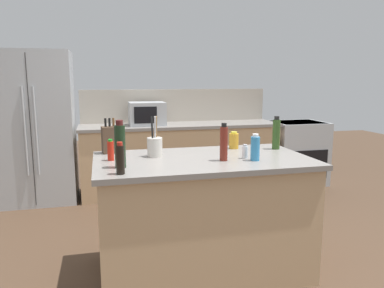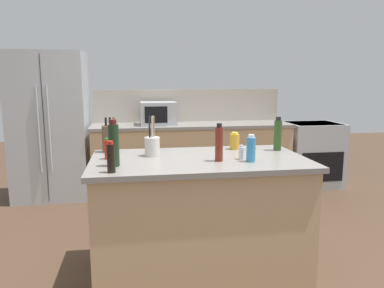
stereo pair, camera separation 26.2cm
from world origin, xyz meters
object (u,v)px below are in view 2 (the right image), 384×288
Objects in this scene: salt_shaker at (241,153)px; vinegar_bottle at (219,143)px; hot_sauce_bottle at (108,149)px; refrigerator at (51,126)px; microwave at (158,113)px; range_oven at (312,154)px; honey_jar at (235,141)px; utensil_crock at (152,146)px; olive_oil_bottle at (278,135)px; dish_soap_bottle at (251,149)px; knife_block at (110,138)px; wine_bottle at (114,144)px; soy_sauce_bottle at (111,158)px.

vinegar_bottle is (-0.19, -0.04, 0.08)m from salt_shaker.
refrigerator is at bearing 111.51° from hot_sauce_bottle.
microwave reaches higher than hot_sauce_bottle.
range_oven is at bearing -0.81° from refrigerator.
range_oven is (3.62, -0.05, -0.48)m from refrigerator.
refrigerator reaches higher than microwave.
microwave is at bearing 180.00° from range_oven.
range_oven is 2.31m from microwave.
hot_sauce_bottle reaches higher than honey_jar.
salt_shaker is (1.01, -0.17, -0.03)m from hot_sauce_bottle.
utensil_crock is 1.11× the size of olive_oil_bottle.
knife_block is at bearing 151.99° from dish_soap_bottle.
wine_bottle reaches higher than vinegar_bottle.
microwave is at bearing 105.72° from honey_jar.
knife_block reaches higher than soy_sauce_bottle.
utensil_crock is 0.35m from hot_sauce_bottle.
refrigerator reaches higher than dish_soap_bottle.
olive_oil_bottle is (-1.35, -1.99, 0.61)m from range_oven.
hot_sauce_bottle is at bearing 166.11° from dish_soap_bottle.
range_oven is 3.53m from hot_sauce_bottle.
honey_jar is (1.07, 0.24, -0.01)m from hot_sauce_bottle.
refrigerator reaches higher than honey_jar.
microwave reaches higher than dish_soap_bottle.
vinegar_bottle reaches higher than soy_sauce_bottle.
honey_jar is at bearing 61.34° from vinegar_bottle.
knife_block is 0.88× the size of wine_bottle.
range_oven is at bearing 37.51° from hot_sauce_bottle.
salt_shaker is 0.11m from dish_soap_bottle.
wine_bottle is (-2.71, -2.37, 0.63)m from range_oven.
soy_sauce_bottle is 0.19m from wine_bottle.
vinegar_bottle is (0.28, -2.33, -0.02)m from microwave.
range_oven is 6.19× the size of honey_jar.
vinegar_bottle reaches higher than range_oven.
utensil_crock reaches higher than soy_sauce_bottle.
wine_bottle is at bearing -76.63° from hot_sauce_bottle.
utensil_crock reaches higher than microwave.
dish_soap_bottle is at bearing -0.72° from wine_bottle.
hot_sauce_bottle is 0.44m from soy_sauce_bottle.
utensil_crock reaches higher than vinegar_bottle.
range_oven is 3.17× the size of knife_block.
soy_sauce_bottle is 0.81m from vinegar_bottle.
hot_sauce_bottle is at bearing -167.28° from honey_jar.
wine_bottle is (0.06, -0.25, 0.08)m from hot_sauce_bottle.
microwave is at bearing 96.94° from vinegar_bottle.
utensil_crock is at bearing -95.43° from microwave.
dish_soap_bottle is at bearing -24.51° from utensil_crock.
utensil_crock is at bearing -176.43° from olive_oil_bottle.
vinegar_bottle is (-0.59, -0.34, -0.00)m from olive_oil_bottle.
refrigerator is 2.43m from utensil_crock.
dish_soap_bottle is (-1.71, -2.38, 0.57)m from range_oven.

